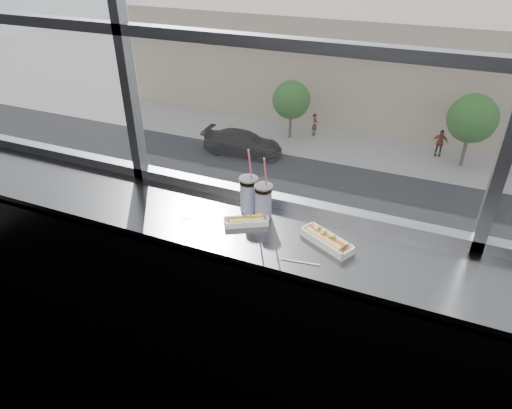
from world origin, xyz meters
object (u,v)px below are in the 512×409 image
at_px(soda_cup_right, 263,199).
at_px(tree_center, 472,119).
at_px(loose_straw, 300,262).
at_px(pedestrian_a, 315,123).
at_px(car_far_a, 243,139).
at_px(car_near_c, 373,236).
at_px(hotdog_tray_right, 327,239).
at_px(car_near_a, 149,186).
at_px(pedestrian_b, 440,140).
at_px(wrapper, 187,218).
at_px(car_near_b, 270,215).
at_px(tree_left, 291,100).
at_px(soda_cup_left, 249,192).
at_px(hotdog_tray_left, 246,220).

relative_size(soda_cup_right, tree_center, 0.08).
xyz_separation_m(loose_straw, pedestrian_a, (-8.09, 29.56, -11.06)).
bearing_deg(car_far_a, car_near_c, -131.92).
bearing_deg(loose_straw, soda_cup_right, 127.51).
bearing_deg(hotdog_tray_right, soda_cup_right, -168.84).
bearing_deg(soda_cup_right, hotdog_tray_right, -16.47).
distance_m(hotdog_tray_right, car_near_a, 24.03).
xyz_separation_m(loose_straw, car_near_a, (-13.74, 16.46, -11.02)).
xyz_separation_m(pedestrian_b, pedestrian_a, (-8.81, 0.10, -0.11)).
xyz_separation_m(loose_straw, car_far_a, (-11.67, 24.46, -10.99)).
bearing_deg(car_near_c, loose_straw, -171.27).
relative_size(wrapper, car_near_b, 0.01).
distance_m(pedestrian_a, tree_left, 2.66).
relative_size(soda_cup_left, loose_straw, 2.01).
height_order(loose_straw, wrapper, wrapper).
relative_size(wrapper, tree_left, 0.02).
relative_size(car_far_a, car_near_a, 1.03).
xyz_separation_m(soda_cup_left, pedestrian_a, (-7.67, 29.22, -11.17)).
bearing_deg(wrapper, car_near_b, 109.53).
relative_size(car_near_a, tree_left, 1.43).
bearing_deg(soda_cup_left, loose_straw, -39.02).
bearing_deg(tree_left, car_near_a, -108.84).
relative_size(soda_cup_left, soda_cup_right, 1.04).
height_order(loose_straw, car_near_b, loose_straw).
bearing_deg(car_near_c, tree_left, 38.88).
xyz_separation_m(pedestrian_b, tree_center, (1.55, -1.01, 2.11)).
bearing_deg(car_near_c, pedestrian_b, -4.81).
xyz_separation_m(wrapper, tree_left, (-8.96, 28.34, -9.21)).
height_order(wrapper, tree_center, wrapper).
relative_size(hotdog_tray_right, car_near_a, 0.05).
bearing_deg(tree_left, pedestrian_a, 35.49).
bearing_deg(soda_cup_left, car_near_b, 110.63).
bearing_deg(tree_left, soda_cup_right, -71.66).
height_order(hotdog_tray_right, pedestrian_b, hotdog_tray_right).
xyz_separation_m(soda_cup_left, car_far_a, (-11.25, 24.11, -11.10)).
distance_m(soda_cup_right, car_far_a, 28.90).
height_order(hotdog_tray_right, loose_straw, hotdog_tray_right).
bearing_deg(loose_straw, hotdog_tray_right, 60.36).
distance_m(soda_cup_left, soda_cup_right, 0.11).
bearing_deg(loose_straw, wrapper, 162.07).
xyz_separation_m(wrapper, pedestrian_a, (-7.40, 29.45, -11.06)).
bearing_deg(car_near_c, hotdog_tray_right, -170.95).
relative_size(wrapper, car_near_a, 0.01).
height_order(pedestrian_b, pedestrian_a, pedestrian_b).
bearing_deg(tree_left, car_near_b, -75.24).
relative_size(car_near_c, pedestrian_b, 2.96).
relative_size(hotdog_tray_left, wrapper, 2.93).
bearing_deg(car_far_a, loose_straw, -158.69).
height_order(wrapper, car_near_a, wrapper).
xyz_separation_m(car_near_b, tree_center, (8.76, 12.00, 2.23)).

